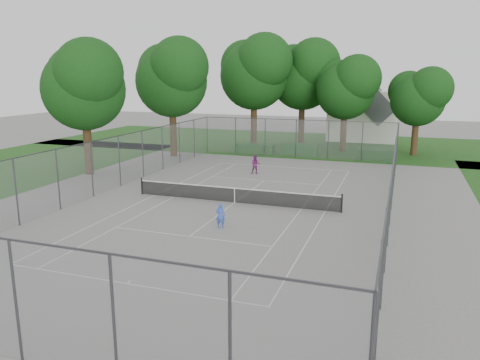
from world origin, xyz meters
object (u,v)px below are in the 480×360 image
(tennis_net, at_px, (235,195))
(woman_player, at_px, (256,165))
(girl_player, at_px, (220,215))
(house, at_px, (363,107))

(tennis_net, height_order, woman_player, woman_player)
(tennis_net, bearing_deg, woman_player, 98.64)
(tennis_net, height_order, girl_player, girl_player)
(tennis_net, distance_m, woman_player, 8.50)
(tennis_net, relative_size, woman_player, 8.55)
(house, bearing_deg, woman_player, -104.92)
(girl_player, xyz_separation_m, woman_player, (-2.19, 13.07, 0.10))
(girl_player, relative_size, woman_player, 0.86)
(tennis_net, height_order, house, house)
(house, bearing_deg, tennis_net, -98.76)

